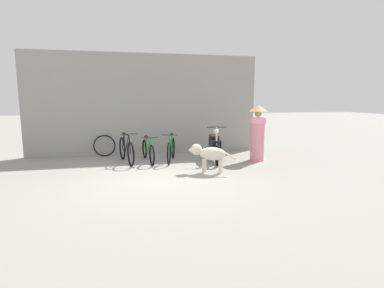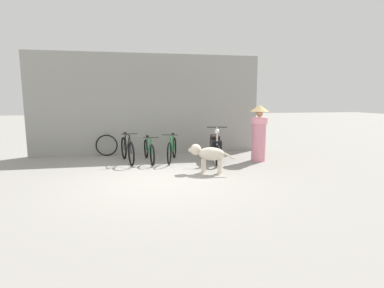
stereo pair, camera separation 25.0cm
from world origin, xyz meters
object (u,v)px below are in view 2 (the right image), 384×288
(bicycle_1, at_px, (149,151))
(stray_dog, at_px, (208,154))
(bicycle_2, at_px, (172,150))
(spare_tire_left, at_px, (107,145))
(person_in_robes, at_px, (259,131))
(bicycle_0, at_px, (127,150))
(motorcycle, at_px, (216,147))

(bicycle_1, xyz_separation_m, stray_dog, (1.41, -1.73, 0.18))
(bicycle_1, xyz_separation_m, bicycle_2, (0.69, -0.09, 0.03))
(spare_tire_left, bearing_deg, person_in_robes, -19.89)
(stray_dog, bearing_deg, person_in_robes, -120.19)
(bicycle_0, relative_size, motorcycle, 0.94)
(bicycle_0, xyz_separation_m, stray_dog, (2.05, -1.74, 0.13))
(motorcycle, xyz_separation_m, stray_dog, (-0.58, -1.39, 0.07))
(bicycle_0, height_order, motorcycle, motorcycle)
(stray_dog, bearing_deg, bicycle_1, -23.53)
(bicycle_2, distance_m, person_in_robes, 2.70)
(bicycle_1, distance_m, bicycle_2, 0.70)
(person_in_robes, relative_size, spare_tire_left, 2.39)
(bicycle_1, bearing_deg, bicycle_2, 75.19)
(bicycle_0, height_order, person_in_robes, person_in_robes)
(bicycle_2, relative_size, stray_dog, 1.45)
(motorcycle, relative_size, person_in_robes, 1.08)
(stray_dog, distance_m, person_in_robes, 2.27)
(bicycle_2, xyz_separation_m, person_in_robes, (2.61, -0.44, 0.56))
(motorcycle, distance_m, person_in_robes, 1.40)
(bicycle_0, bearing_deg, stray_dog, 36.69)
(bicycle_0, relative_size, spare_tire_left, 2.42)
(person_in_robes, bearing_deg, bicycle_0, 6.46)
(bicycle_1, relative_size, person_in_robes, 1.00)
(bicycle_1, height_order, stray_dog, bicycle_1)
(bicycle_0, distance_m, motorcycle, 2.66)
(motorcycle, relative_size, spare_tire_left, 2.59)
(bicycle_2, xyz_separation_m, spare_tire_left, (-2.03, 1.24, 0.00))
(person_in_robes, bearing_deg, bicycle_1, 5.14)
(bicycle_2, relative_size, spare_tire_left, 2.30)
(person_in_robes, bearing_deg, motorcycle, 6.13)
(bicycle_2, bearing_deg, bicycle_1, -82.23)
(bicycle_1, relative_size, stray_dog, 1.50)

